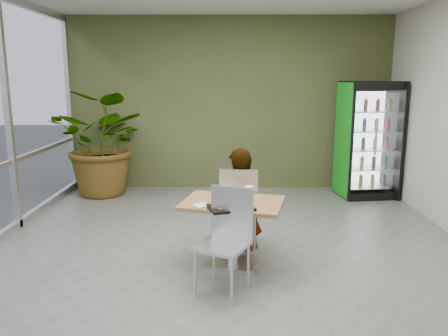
# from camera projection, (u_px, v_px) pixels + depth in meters

# --- Properties ---
(ground) EXTENTS (7.00, 7.00, 0.00)m
(ground) POSITION_uv_depth(u_px,v_px,m) (229.00, 261.00, 5.06)
(ground) COLOR slate
(ground) RESTS_ON ground
(room_envelope) EXTENTS (6.00, 7.00, 3.20)m
(room_envelope) POSITION_uv_depth(u_px,v_px,m) (230.00, 123.00, 4.73)
(room_envelope) COLOR silver
(room_envelope) RESTS_ON ground
(dining_table) EXTENTS (1.22, 0.98, 0.75)m
(dining_table) POSITION_uv_depth(u_px,v_px,m) (233.00, 220.00, 4.83)
(dining_table) COLOR #AE794A
(dining_table) RESTS_ON ground
(chair_far) EXTENTS (0.49, 0.49, 1.03)m
(chair_far) POSITION_uv_depth(u_px,v_px,m) (239.00, 202.00, 5.30)
(chair_far) COLOR silver
(chair_far) RESTS_ON ground
(chair_near) EXTENTS (0.61, 0.61, 1.02)m
(chair_near) POSITION_uv_depth(u_px,v_px,m) (227.00, 231.00, 4.29)
(chair_near) COLOR silver
(chair_near) RESTS_ON ground
(seated_woman) EXTENTS (0.60, 0.41, 1.56)m
(seated_woman) POSITION_uv_depth(u_px,v_px,m) (239.00, 210.00, 5.38)
(seated_woman) COLOR black
(seated_woman) RESTS_ON ground
(pizza_plate) EXTENTS (0.31, 0.24, 0.03)m
(pizza_plate) POSITION_uv_depth(u_px,v_px,m) (222.00, 199.00, 4.81)
(pizza_plate) COLOR white
(pizza_plate) RESTS_ON dining_table
(soda_cup) EXTENTS (0.10, 0.10, 0.17)m
(soda_cup) POSITION_uv_depth(u_px,v_px,m) (249.00, 194.00, 4.77)
(soda_cup) COLOR white
(soda_cup) RESTS_ON dining_table
(napkin_stack) EXTENTS (0.21, 0.21, 0.02)m
(napkin_stack) POSITION_uv_depth(u_px,v_px,m) (201.00, 206.00, 4.59)
(napkin_stack) COLOR white
(napkin_stack) RESTS_ON dining_table
(cafeteria_tray) EXTENTS (0.53, 0.45, 0.03)m
(cafeteria_tray) POSITION_uv_depth(u_px,v_px,m) (231.00, 208.00, 4.51)
(cafeteria_tray) COLOR black
(cafeteria_tray) RESTS_ON dining_table
(beverage_fridge) EXTENTS (1.01, 0.82, 2.03)m
(beverage_fridge) POSITION_uv_depth(u_px,v_px,m) (368.00, 140.00, 7.65)
(beverage_fridge) COLOR black
(beverage_fridge) RESTS_ON ground
(potted_plant) EXTENTS (2.01, 1.85, 1.87)m
(potted_plant) POSITION_uv_depth(u_px,v_px,m) (105.00, 143.00, 7.78)
(potted_plant) COLOR #29672D
(potted_plant) RESTS_ON ground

